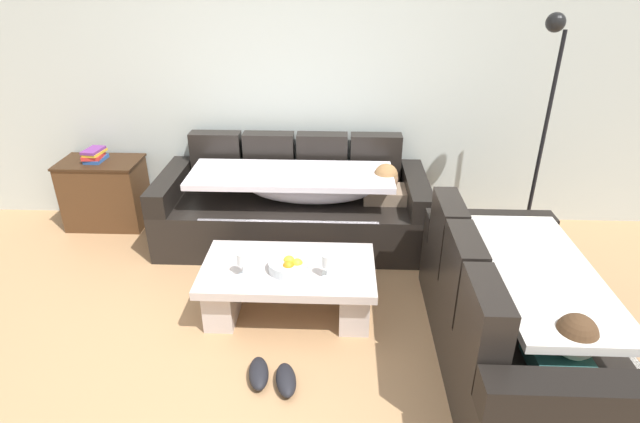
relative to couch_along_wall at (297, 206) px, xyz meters
name	(u,v)px	position (x,y,z in m)	size (l,w,h in m)	color
ground_plane	(248,366)	(-0.18, -1.62, -0.33)	(14.00, 14.00, 0.00)	tan
back_wall	(279,76)	(-0.18, 0.53, 1.02)	(9.00, 0.10, 2.70)	#BAC2BB
couch_along_wall	(297,206)	(0.00, 0.00, 0.00)	(2.30, 0.92, 0.88)	black
couch_near_window	(516,317)	(1.46, -1.50, 0.00)	(0.92, 1.81, 0.88)	black
coffee_table	(289,283)	(0.03, -1.06, -0.09)	(1.20, 0.68, 0.38)	beige
fruit_bowl	(290,265)	(0.04, -1.11, 0.09)	(0.28, 0.28, 0.10)	silver
wine_glass_near_left	(242,260)	(-0.27, -1.17, 0.16)	(0.07, 0.07, 0.17)	silver
wine_glass_near_right	(327,262)	(0.30, -1.17, 0.16)	(0.07, 0.07, 0.17)	silver
open_magazine	(344,269)	(0.41, -1.08, 0.05)	(0.28, 0.21, 0.01)	white
side_cabinet	(105,193)	(-1.82, 0.23, -0.01)	(0.72, 0.44, 0.64)	#4D2F1A
book_stack_on_cabinet	(94,155)	(-1.84, 0.22, 0.36)	(0.17, 0.24, 0.12)	#2D569E
floor_lamp	(542,124)	(1.96, -0.06, 0.78)	(0.33, 0.31, 1.95)	black
pair_of_shoes	(272,377)	(-0.01, -1.76, -0.29)	(0.34, 0.33, 0.09)	black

